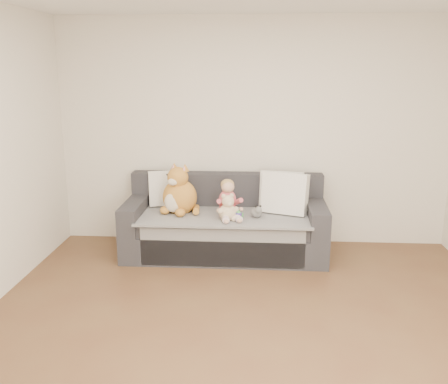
% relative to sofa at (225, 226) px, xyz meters
% --- Properties ---
extents(room_shell, '(5.00, 5.00, 5.00)m').
position_rel_sofa_xyz_m(room_shell, '(0.29, -1.64, 0.99)').
color(room_shell, brown).
rests_on(room_shell, ground).
extents(sofa, '(2.20, 0.94, 0.85)m').
position_rel_sofa_xyz_m(sofa, '(0.00, 0.00, 0.00)').
color(sofa, '#2C2C31').
rests_on(sofa, ground).
extents(cushion_left, '(0.48, 0.31, 0.42)m').
position_rel_sofa_xyz_m(cushion_left, '(-0.68, 0.25, 0.37)').
color(cushion_left, white).
rests_on(cushion_left, sofa).
extents(cushion_right_back, '(0.51, 0.29, 0.45)m').
position_rel_sofa_xyz_m(cushion_right_back, '(0.62, 0.16, 0.38)').
color(cushion_right_back, white).
rests_on(cushion_right_back, sofa).
extents(cushion_right_front, '(0.54, 0.38, 0.47)m').
position_rel_sofa_xyz_m(cushion_right_front, '(0.65, 0.00, 0.39)').
color(cushion_right_front, white).
rests_on(cushion_right_front, sofa).
extents(toddler, '(0.28, 0.42, 0.41)m').
position_rel_sofa_xyz_m(toddler, '(0.04, -0.17, 0.33)').
color(toddler, '#DC624D').
rests_on(toddler, sofa).
extents(plush_cat, '(0.44, 0.40, 0.58)m').
position_rel_sofa_xyz_m(plush_cat, '(-0.50, -0.05, 0.37)').
color(plush_cat, '#B27127').
rests_on(plush_cat, sofa).
extents(teddy_bear, '(0.22, 0.18, 0.29)m').
position_rel_sofa_xyz_m(teddy_bear, '(0.05, -0.30, 0.28)').
color(teddy_bear, beige).
rests_on(teddy_bear, sofa).
extents(plush_cow, '(0.12, 0.18, 0.15)m').
position_rel_sofa_xyz_m(plush_cow, '(0.35, -0.18, 0.23)').
color(plush_cow, white).
rests_on(plush_cow, sofa).
extents(sippy_cup, '(0.10, 0.08, 0.11)m').
position_rel_sofa_xyz_m(sippy_cup, '(0.16, -0.30, 0.22)').
color(sippy_cup, '#503BA3').
rests_on(sippy_cup, sofa).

